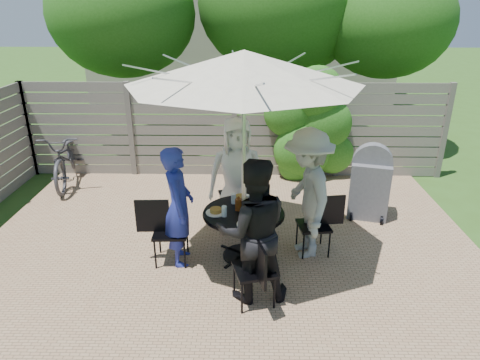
{
  "coord_description": "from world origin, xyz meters",
  "views": [
    {
      "loc": [
        0.27,
        -4.93,
        3.18
      ],
      "look_at": [
        0.16,
        0.23,
        1.04
      ],
      "focal_mm": 32.0,
      "sensor_mm": 36.0,
      "label": 1
    }
  ],
  "objects_px": {
    "plate_extra": "(261,220)",
    "glass_back": "(233,199)",
    "chair_front": "(254,283)",
    "person_front": "(253,231)",
    "chair_back": "(236,206)",
    "bbq_grill": "(370,184)",
    "plate_left": "(216,211)",
    "umbrella": "(244,68)",
    "plate_back": "(240,198)",
    "syrup_jug": "(239,205)",
    "person_back": "(237,175)",
    "chair_left": "(170,244)",
    "glass_left": "(224,211)",
    "person_left": "(179,207)",
    "plate_front": "(247,223)",
    "glass_front": "(255,215)",
    "bicycle": "(67,157)",
    "patio_table": "(244,226)",
    "coffee_cup": "(249,200)",
    "plate_right": "(271,208)",
    "person_right": "(307,195)",
    "chair_right": "(314,236)",
    "glass_right": "(262,202)"
  },
  "relations": [
    {
      "from": "glass_back",
      "to": "glass_left",
      "type": "relative_size",
      "value": 1.0
    },
    {
      "from": "person_right",
      "to": "patio_table",
      "type": "bearing_deg",
      "value": -90.0
    },
    {
      "from": "plate_right",
      "to": "syrup_jug",
      "type": "relative_size",
      "value": 1.62
    },
    {
      "from": "person_left",
      "to": "glass_left",
      "type": "distance_m",
      "value": 0.58
    },
    {
      "from": "plate_back",
      "to": "chair_right",
      "type": "bearing_deg",
      "value": -12.71
    },
    {
      "from": "plate_right",
      "to": "plate_extra",
      "type": "bearing_deg",
      "value": -113.21
    },
    {
      "from": "bicycle",
      "to": "syrup_jug",
      "type": "bearing_deg",
      "value": -48.01
    },
    {
      "from": "chair_back",
      "to": "syrup_jug",
      "type": "distance_m",
      "value": 1.03
    },
    {
      "from": "person_left",
      "to": "glass_back",
      "type": "distance_m",
      "value": 0.77
    },
    {
      "from": "person_left",
      "to": "plate_left",
      "type": "xyz_separation_m",
      "value": [
        0.47,
        0.06,
        -0.09
      ]
    },
    {
      "from": "person_right",
      "to": "chair_front",
      "type": "bearing_deg",
      "value": -40.64
    },
    {
      "from": "chair_back",
      "to": "bicycle",
      "type": "xyz_separation_m",
      "value": [
        -3.22,
        1.62,
        0.22
      ]
    },
    {
      "from": "patio_table",
      "to": "glass_front",
      "type": "distance_m",
      "value": 0.39
    },
    {
      "from": "chair_right",
      "to": "plate_front",
      "type": "distance_m",
      "value": 1.13
    },
    {
      "from": "plate_extra",
      "to": "glass_back",
      "type": "distance_m",
      "value": 0.63
    },
    {
      "from": "plate_extra",
      "to": "person_front",
      "type": "bearing_deg",
      "value": -101.0
    },
    {
      "from": "person_back",
      "to": "person_front",
      "type": "bearing_deg",
      "value": -90.0
    },
    {
      "from": "person_back",
      "to": "chair_left",
      "type": "relative_size",
      "value": 1.91
    },
    {
      "from": "person_front",
      "to": "glass_back",
      "type": "height_order",
      "value": "person_front"
    },
    {
      "from": "patio_table",
      "to": "glass_front",
      "type": "relative_size",
      "value": 8.4
    },
    {
      "from": "chair_front",
      "to": "plate_right",
      "type": "relative_size",
      "value": 3.42
    },
    {
      "from": "plate_left",
      "to": "bbq_grill",
      "type": "height_order",
      "value": "bbq_grill"
    },
    {
      "from": "person_back",
      "to": "chair_right",
      "type": "distance_m",
      "value": 1.41
    },
    {
      "from": "person_back",
      "to": "glass_left",
      "type": "distance_m",
      "value": 0.98
    },
    {
      "from": "plate_front",
      "to": "glass_front",
      "type": "relative_size",
      "value": 1.86
    },
    {
      "from": "bicycle",
      "to": "coffee_cup",
      "type": "bearing_deg",
      "value": -44.78
    },
    {
      "from": "glass_back",
      "to": "coffee_cup",
      "type": "height_order",
      "value": "glass_back"
    },
    {
      "from": "plate_back",
      "to": "syrup_jug",
      "type": "height_order",
      "value": "syrup_jug"
    },
    {
      "from": "chair_back",
      "to": "glass_back",
      "type": "xyz_separation_m",
      "value": [
        -0.01,
        -0.71,
        0.46
      ]
    },
    {
      "from": "bicycle",
      "to": "glass_left",
      "type": "bearing_deg",
      "value": -51.5
    },
    {
      "from": "chair_left",
      "to": "person_right",
      "type": "height_order",
      "value": "person_right"
    },
    {
      "from": "person_left",
      "to": "plate_front",
      "type": "height_order",
      "value": "person_left"
    },
    {
      "from": "patio_table",
      "to": "syrup_jug",
      "type": "xyz_separation_m",
      "value": [
        -0.07,
        0.04,
        0.29
      ]
    },
    {
      "from": "umbrella",
      "to": "chair_front",
      "type": "bearing_deg",
      "value": -82.13
    },
    {
      "from": "glass_left",
      "to": "plate_back",
      "type": "bearing_deg",
      "value": 68.58
    },
    {
      "from": "bicycle",
      "to": "chair_back",
      "type": "bearing_deg",
      "value": -37.04
    },
    {
      "from": "person_left",
      "to": "plate_back",
      "type": "relative_size",
      "value": 6.14
    },
    {
      "from": "glass_back",
      "to": "glass_right",
      "type": "bearing_deg",
      "value": -15.24
    },
    {
      "from": "glass_left",
      "to": "syrup_jug",
      "type": "relative_size",
      "value": 0.88
    },
    {
      "from": "plate_extra",
      "to": "coffee_cup",
      "type": "height_order",
      "value": "coffee_cup"
    },
    {
      "from": "patio_table",
      "to": "chair_front",
      "type": "xyz_separation_m",
      "value": [
        0.13,
        -0.96,
        -0.21
      ]
    },
    {
      "from": "coffee_cup",
      "to": "person_left",
      "type": "bearing_deg",
      "value": -158.93
    },
    {
      "from": "chair_front",
      "to": "person_front",
      "type": "xyz_separation_m",
      "value": [
        -0.02,
        0.13,
        0.59
      ]
    },
    {
      "from": "chair_front",
      "to": "chair_back",
      "type": "bearing_deg",
      "value": -7.25
    },
    {
      "from": "chair_back",
      "to": "person_front",
      "type": "height_order",
      "value": "person_front"
    },
    {
      "from": "chair_front",
      "to": "glass_left",
      "type": "distance_m",
      "value": 1.02
    },
    {
      "from": "plate_right",
      "to": "glass_front",
      "type": "height_order",
      "value": "glass_front"
    },
    {
      "from": "chair_front",
      "to": "coffee_cup",
      "type": "bearing_deg",
      "value": -12.09
    },
    {
      "from": "plate_left",
      "to": "syrup_jug",
      "type": "xyz_separation_m",
      "value": [
        0.29,
        0.09,
        0.06
      ]
    },
    {
      "from": "chair_back",
      "to": "bbq_grill",
      "type": "bearing_deg",
      "value": 83.56
    }
  ]
}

